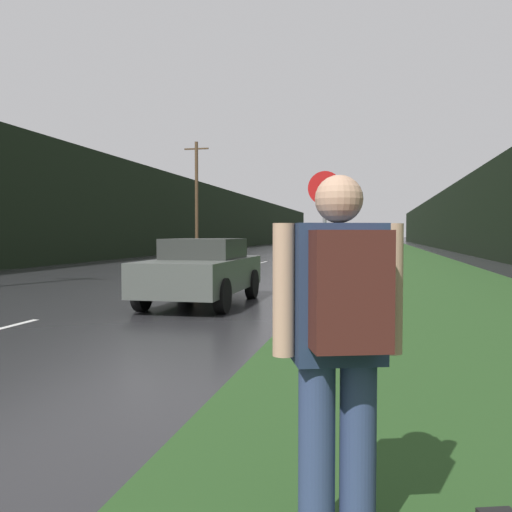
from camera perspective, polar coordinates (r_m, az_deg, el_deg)
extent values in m
cube|color=#26471E|center=(38.62, 14.64, 0.02)|extent=(6.00, 240.00, 0.02)
cube|color=silver|center=(15.19, -10.29, -3.42)|extent=(0.12, 3.00, 0.01)
cube|color=silver|center=(21.80, -3.20, -1.65)|extent=(0.12, 3.00, 0.01)
cube|color=silver|center=(28.59, 0.56, -0.70)|extent=(0.12, 3.00, 0.01)
cube|color=black|center=(51.22, -6.13, 4.08)|extent=(2.00, 140.00, 6.19)
cube|color=black|center=(49.17, 21.22, 3.79)|extent=(2.00, 140.00, 5.81)
cylinder|color=#4C3823|center=(39.51, -6.27, 6.02)|extent=(0.24, 0.24, 8.15)
cube|color=#4C3823|center=(39.90, -6.29, 11.15)|extent=(1.80, 0.10, 0.10)
cylinder|color=slate|center=(10.51, 7.21, -0.30)|extent=(0.07, 0.07, 2.07)
cylinder|color=#B71414|center=(10.54, 7.25, 7.11)|extent=(0.65, 0.02, 0.65)
cylinder|color=navy|center=(2.75, 6.40, -20.34)|extent=(0.17, 0.17, 0.91)
cylinder|color=navy|center=(2.79, 10.67, -19.97)|extent=(0.17, 0.17, 0.91)
cube|color=navy|center=(2.57, 8.66, -3.88)|extent=(0.47, 0.35, 0.65)
sphere|color=tan|center=(2.56, 8.72, 5.94)|extent=(0.23, 0.23, 0.23)
cylinder|color=tan|center=(2.52, 2.92, -3.57)|extent=(0.10, 0.10, 0.62)
cylinder|color=tan|center=(2.65, 14.12, -3.35)|extent=(0.10, 0.10, 0.62)
cube|color=#471E19|center=(2.37, 9.92, -3.62)|extent=(0.37, 0.27, 0.52)
cube|color=#4C514C|center=(11.74, -5.74, -1.94)|extent=(1.73, 4.08, 0.67)
cube|color=#2D302D|center=(11.90, -5.44, 0.79)|extent=(1.47, 1.84, 0.43)
cylinder|color=black|center=(10.32, -3.56, -4.20)|extent=(0.20, 0.68, 0.68)
cylinder|color=black|center=(10.89, -11.94, -3.91)|extent=(0.20, 0.68, 0.68)
cylinder|color=black|center=(12.76, -0.44, -2.95)|extent=(0.20, 0.68, 0.68)
cylinder|color=black|center=(13.22, -7.42, -2.79)|extent=(0.20, 0.68, 0.68)
cube|color=gray|center=(90.96, 7.28, 2.27)|extent=(2.23, 2.29, 2.12)
cube|color=silver|center=(86.82, 7.04, 2.51)|extent=(2.35, 6.01, 2.83)
cylinder|color=black|center=(90.84, 6.57, 1.63)|extent=(0.28, 0.90, 0.90)
cylinder|color=black|center=(90.64, 7.97, 1.63)|extent=(0.28, 0.90, 0.90)
cylinder|color=black|center=(85.44, 6.20, 1.59)|extent=(0.28, 0.90, 0.90)
cylinder|color=black|center=(85.23, 7.69, 1.58)|extent=(0.28, 0.90, 0.90)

